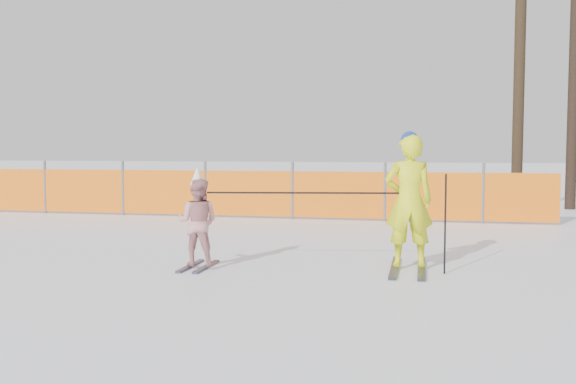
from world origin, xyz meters
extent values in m
plane|color=white|center=(0.00, 0.00, 0.00)|extent=(120.00, 120.00, 0.00)
cube|color=black|center=(1.34, 0.83, 0.02)|extent=(0.09, 1.49, 0.04)
cube|color=black|center=(1.68, 0.83, 0.02)|extent=(0.09, 1.49, 0.04)
imported|color=#F5FF15|center=(1.51, 0.83, 0.89)|extent=(0.68, 0.50, 1.69)
sphere|color=navy|center=(1.51, 0.83, 1.66)|extent=(0.22, 0.22, 0.22)
cube|color=black|center=(-1.29, 0.40, 0.01)|extent=(0.09, 0.89, 0.03)
cube|color=black|center=(-1.07, 0.40, 0.01)|extent=(0.09, 0.89, 0.03)
imported|color=#D98D8E|center=(-1.18, 0.40, 0.60)|extent=(0.55, 0.43, 1.14)
cone|color=white|center=(-1.18, 0.40, 1.20)|extent=(0.19, 0.19, 0.24)
cylinder|color=black|center=(1.96, 0.63, 0.62)|extent=(0.02, 0.02, 1.24)
cylinder|color=black|center=(0.17, 0.61, 0.98)|extent=(2.45, 0.42, 0.02)
cylinder|color=#595960|center=(-7.10, 6.19, 0.62)|extent=(0.06, 0.06, 1.25)
cylinder|color=#595960|center=(-5.10, 6.19, 0.62)|extent=(0.06, 0.06, 1.25)
cylinder|color=#595960|center=(-3.10, 6.19, 0.62)|extent=(0.06, 0.06, 1.25)
cylinder|color=#595960|center=(-1.10, 6.19, 0.62)|extent=(0.06, 0.06, 1.25)
cylinder|color=#595960|center=(0.90, 6.19, 0.62)|extent=(0.06, 0.06, 1.25)
cylinder|color=#595960|center=(2.90, 6.19, 0.62)|extent=(0.06, 0.06, 1.25)
cube|color=orange|center=(-4.36, 6.19, 0.55)|extent=(17.49, 0.03, 1.00)
cylinder|color=black|center=(3.92, 8.98, 2.90)|extent=(0.26, 0.26, 5.80)
cylinder|color=black|center=(5.35, 9.86, 2.69)|extent=(0.26, 0.26, 5.38)
camera|label=1|loc=(1.68, -7.47, 1.57)|focal=40.00mm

